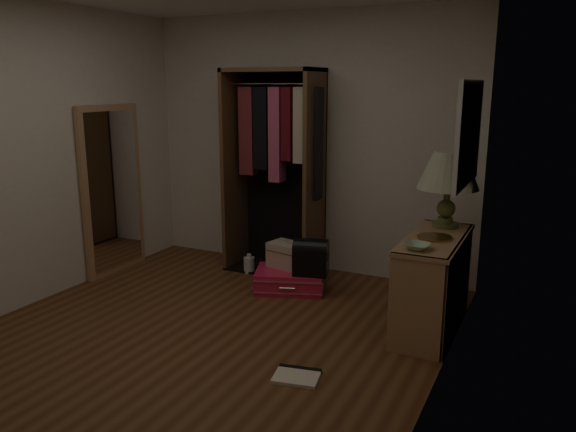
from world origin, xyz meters
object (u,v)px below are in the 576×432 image
object	(u,v)px
console_bookshelf	(433,279)
white_jug	(249,264)
open_wardrobe	(278,153)
table_lamp	(448,172)
black_bag	(311,256)
floor_mirror	(113,190)
pink_suitcase	(290,280)
train_case	(287,255)

from	to	relation	value
console_bookshelf	white_jug	world-z (taller)	console_bookshelf
open_wardrobe	table_lamp	size ratio (longest dim) A/B	3.30
black_bag	white_jug	distance (m)	0.92
console_bookshelf	floor_mirror	size ratio (longest dim) A/B	0.66
table_lamp	white_jug	distance (m)	2.28
open_wardrobe	white_jug	xyz separation A→B (m)	(-0.22, -0.23, -1.14)
pink_suitcase	black_bag	world-z (taller)	black_bag
console_bookshelf	black_bag	xyz separation A→B (m)	(-1.15, 0.21, -0.02)
console_bookshelf	black_bag	bearing A→B (deg)	169.82
open_wardrobe	table_lamp	xyz separation A→B (m)	(1.75, -0.41, -0.02)
console_bookshelf	white_jug	bearing A→B (deg)	165.65
open_wardrobe	train_case	world-z (taller)	open_wardrobe
white_jug	train_case	bearing A→B (deg)	-20.38
train_case	pink_suitcase	bearing A→B (deg)	-37.72
black_bag	pink_suitcase	bearing A→B (deg)	158.17
console_bookshelf	white_jug	distance (m)	2.06
white_jug	console_bookshelf	bearing A→B (deg)	-14.35
console_bookshelf	pink_suitcase	xyz separation A→B (m)	(-1.38, 0.24, -0.30)
pink_suitcase	black_bag	distance (m)	0.36
floor_mirror	table_lamp	distance (m)	3.28
pink_suitcase	train_case	xyz separation A→B (m)	(-0.06, 0.07, 0.22)
console_bookshelf	floor_mirror	bearing A→B (deg)	-179.32
pink_suitcase	train_case	distance (m)	0.24
pink_suitcase	white_jug	world-z (taller)	same
pink_suitcase	white_jug	xyz separation A→B (m)	(-0.59, 0.27, -0.01)
floor_mirror	pink_suitcase	distance (m)	2.02
open_wardrobe	floor_mirror	size ratio (longest dim) A/B	1.21
console_bookshelf	table_lamp	distance (m)	0.87
black_bag	floor_mirror	bearing A→B (deg)	172.31
pink_suitcase	train_case	size ratio (longest dim) A/B	1.93
open_wardrobe	black_bag	bearing A→B (deg)	-41.21
pink_suitcase	train_case	bearing A→B (deg)	108.79
white_jug	black_bag	bearing A→B (deg)	-19.90
floor_mirror	black_bag	size ratio (longest dim) A/B	4.81
white_jug	floor_mirror	bearing A→B (deg)	-156.80
train_case	black_bag	xyz separation A→B (m)	(0.29, -0.10, 0.05)
open_wardrobe	white_jug	distance (m)	1.18
table_lamp	white_jug	world-z (taller)	table_lamp
pink_suitcase	open_wardrobe	bearing A→B (deg)	106.33
train_case	black_bag	world-z (taller)	black_bag
black_bag	table_lamp	distance (m)	1.43
pink_suitcase	black_bag	xyz separation A→B (m)	(0.23, -0.03, 0.27)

